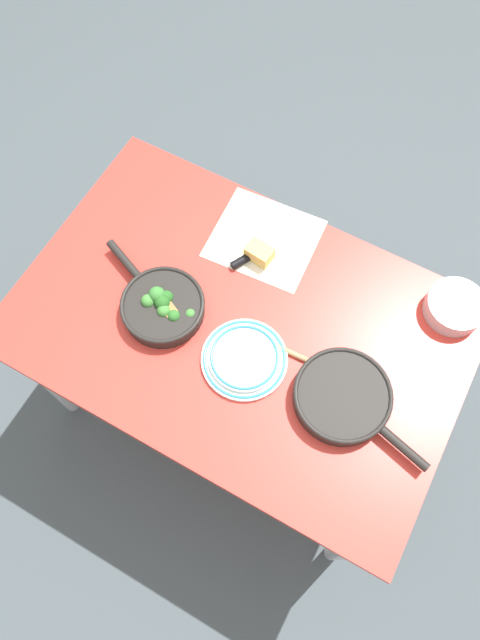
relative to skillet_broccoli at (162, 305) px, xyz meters
The scene contains 10 objects.
ground_plane 0.79m from the skillet_broccoli, 161.62° to the right, with size 14.00×14.00×0.00m, color #424C51.
dining_table_red 0.24m from the skillet_broccoli, 161.62° to the right, with size 1.22×0.80×0.73m.
skillet_broccoli is the anchor object (origin of this frame).
skillet_eggs 0.54m from the skillet_broccoli, behind, with size 0.38×0.25×0.05m.
wooden_spoon 0.42m from the skillet_broccoli, behind, with size 0.34×0.04×0.02m.
parchment_sheet 0.36m from the skillet_broccoli, 112.13° to the right, with size 0.31×0.28×0.00m.
grater_knife 0.33m from the skillet_broccoli, 116.89° to the right, with size 0.16×0.27×0.02m.
cheese_block 0.31m from the skillet_broccoli, 119.20° to the right, with size 0.08×0.06×0.05m.
dinner_plate_stack 0.27m from the skillet_broccoli, behind, with size 0.23×0.23×0.03m.
prep_bowl_steel 0.79m from the skillet_broccoli, 151.40° to the right, with size 0.16×0.16×0.05m.
Camera 1 is at (-0.30, 0.54, 2.15)m, focal length 32.00 mm.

